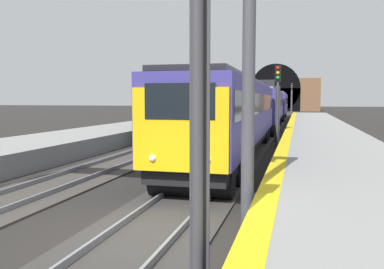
% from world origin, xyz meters
% --- Properties ---
extents(ground_plane, '(320.00, 320.00, 0.00)m').
position_xyz_m(ground_plane, '(0.00, 0.00, 0.00)').
color(ground_plane, '#282623').
extents(platform_right, '(112.00, 4.75, 0.93)m').
position_xyz_m(platform_right, '(0.00, -4.68, 0.47)').
color(platform_right, gray).
rests_on(platform_right, ground_plane).
extents(platform_right_edge_strip, '(112.00, 0.50, 0.01)m').
position_xyz_m(platform_right_edge_strip, '(0.00, -2.55, 0.94)').
color(platform_right_edge_strip, yellow).
rests_on(platform_right_edge_strip, platform_right).
extents(track_main_line, '(160.00, 2.91, 0.21)m').
position_xyz_m(track_main_line, '(0.00, 0.00, 0.04)').
color(track_main_line, '#383533').
rests_on(track_main_line, ground_plane).
extents(train_main_approaching, '(60.93, 2.98, 4.82)m').
position_xyz_m(train_main_approaching, '(32.72, -0.00, 2.25)').
color(train_main_approaching, navy).
rests_on(train_main_approaching, ground_plane).
extents(train_adjacent_platform, '(59.29, 2.98, 5.09)m').
position_xyz_m(train_adjacent_platform, '(45.19, 4.86, 2.41)').
color(train_adjacent_platform, '#235638').
rests_on(train_adjacent_platform, ground_plane).
extents(railway_signal_near, '(0.39, 0.38, 5.35)m').
position_xyz_m(railway_signal_near, '(-2.66, -1.85, 3.12)').
color(railway_signal_near, '#38383D').
rests_on(railway_signal_near, ground_plane).
extents(railway_signal_mid, '(0.39, 0.38, 5.09)m').
position_xyz_m(railway_signal_mid, '(18.28, -1.85, 3.09)').
color(railway_signal_mid, '#38383D').
rests_on(railway_signal_mid, ground_plane).
extents(railway_signal_far, '(0.39, 0.38, 5.83)m').
position_xyz_m(railway_signal_far, '(67.75, -1.85, 3.50)').
color(railway_signal_far, '#4C4C54').
rests_on(railway_signal_far, ground_plane).
extents(overhead_signal_gantry, '(0.70, 9.34, 6.57)m').
position_xyz_m(overhead_signal_gantry, '(0.89, 2.43, 5.06)').
color(overhead_signal_gantry, '#3F3F47').
rests_on(overhead_signal_gantry, ground_plane).
extents(tunnel_portal, '(2.88, 20.96, 11.74)m').
position_xyz_m(tunnel_portal, '(94.53, 2.43, 3.99)').
color(tunnel_portal, brown).
rests_on(tunnel_portal, ground_plane).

